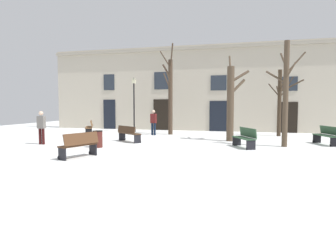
{
  "coord_description": "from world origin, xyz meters",
  "views": [
    {
      "loc": [
        3.95,
        -13.58,
        2.0
      ],
      "look_at": [
        0.0,
        1.81,
        0.86
      ],
      "focal_mm": 31.25,
      "sensor_mm": 36.0,
      "label": 1
    }
  ],
  "objects": [
    {
      "name": "tree_near_facade",
      "position": [
        3.3,
        3.03,
        2.24
      ],
      "size": [
        1.21,
        1.25,
        4.84
      ],
      "color": "#4C3D2D",
      "rests_on": "ground"
    },
    {
      "name": "bench_by_litter_bin",
      "position": [
        -2.06,
        -3.75,
        0.49
      ],
      "size": [
        1.03,
        1.62,
        0.97
      ],
      "rotation": [
        0.0,
        0.0,
        4.34
      ],
      "color": "#51331E",
      "rests_on": "ground"
    },
    {
      "name": "bench_near_center_tree",
      "position": [
        -6.38,
        4.71,
        0.49
      ],
      "size": [
        1.31,
        1.91,
        0.94
      ],
      "rotation": [
        0.0,
        0.0,
        5.2
      ],
      "color": "brown",
      "rests_on": "ground"
    },
    {
      "name": "litter_bin",
      "position": [
        -2.69,
        -1.12,
        0.4
      ],
      "size": [
        0.48,
        0.48,
        0.8
      ],
      "color": "#4C1E19",
      "rests_on": "ground"
    },
    {
      "name": "bench_far_corner",
      "position": [
        -2.07,
        1.22,
        0.46
      ],
      "size": [
        1.65,
        1.38,
        0.88
      ],
      "rotation": [
        0.0,
        0.0,
        2.51
      ],
      "color": "#3D2819",
      "rests_on": "ground"
    },
    {
      "name": "person_by_shop_door",
      "position": [
        -5.98,
        -0.83,
        0.94
      ],
      "size": [
        0.39,
        0.23,
        1.7
      ],
      "rotation": [
        0.0,
        0.0,
        3.17
      ],
      "color": "#350F0F",
      "rests_on": "ground"
    },
    {
      "name": "ground_plane",
      "position": [
        0.0,
        0.0,
        0.0
      ],
      "size": [
        37.86,
        37.86,
        0.0
      ],
      "primitive_type": "plane",
      "color": "white"
    },
    {
      "name": "bench_facing_shops",
      "position": [
        8.07,
        2.64,
        0.48
      ],
      "size": [
        0.99,
        1.69,
        0.94
      ],
      "rotation": [
        0.0,
        0.0,
        5.03
      ],
      "color": "#2D4C33",
      "rests_on": "ground"
    },
    {
      "name": "bench_back_to_back_right",
      "position": [
        4.06,
        0.59,
        0.47
      ],
      "size": [
        1.15,
        1.66,
        0.94
      ],
      "rotation": [
        0.0,
        0.0,
        5.17
      ],
      "color": "#2D4C33",
      "rests_on": "ground"
    },
    {
      "name": "tree_foreground",
      "position": [
        6.25,
        6.41,
        2.33
      ],
      "size": [
        2.14,
        2.23,
        4.26
      ],
      "color": "#382B1E",
      "rests_on": "ground"
    },
    {
      "name": "tree_center",
      "position": [
        -0.86,
        5.73,
        2.76
      ],
      "size": [
        1.21,
        2.28,
        5.96
      ],
      "color": "#423326",
      "rests_on": "ground"
    },
    {
      "name": "building_facade",
      "position": [
        -0.0,
        9.23,
        3.37
      ],
      "size": [
        23.66,
        0.6,
        6.63
      ],
      "color": "#BCB29E",
      "rests_on": "ground"
    },
    {
      "name": "streetlamp",
      "position": [
        -3.98,
        7.04,
        2.47
      ],
      "size": [
        0.3,
        0.3,
        4.05
      ],
      "color": "black",
      "rests_on": "ground"
    },
    {
      "name": "tree_right_of_center",
      "position": [
        5.91,
        1.36,
        2.64
      ],
      "size": [
        1.78,
        1.94,
        5.04
      ],
      "color": "#4C3D2D",
      "rests_on": "ground"
    },
    {
      "name": "person_near_bench",
      "position": [
        -1.83,
        5.01,
        0.93
      ],
      "size": [
        0.4,
        0.27,
        1.68
      ],
      "rotation": [
        0.0,
        0.0,
        6.16
      ],
      "color": "black",
      "rests_on": "ground"
    }
  ]
}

